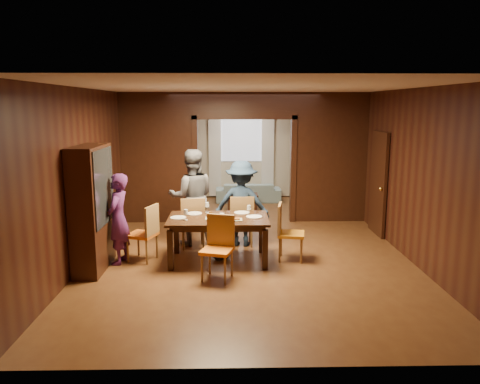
{
  "coord_description": "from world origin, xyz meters",
  "views": [
    {
      "loc": [
        -0.33,
        -8.82,
        2.62
      ],
      "look_at": [
        -0.14,
        -0.4,
        1.05
      ],
      "focal_mm": 35.0,
      "sensor_mm": 36.0,
      "label": 1
    }
  ],
  "objects_px": {
    "person_navy": "(242,203)",
    "chair_left": "(142,233)",
    "coffee_table": "(242,202)",
    "person_purple": "(118,219)",
    "person_grey": "(192,197)",
    "chair_far_r": "(241,220)",
    "dining_table": "(218,239)",
    "chair_near": "(217,249)",
    "sofa": "(248,192)",
    "chair_far_l": "(193,222)",
    "hutch": "(92,208)",
    "chair_right": "(291,232)"
  },
  "relations": [
    {
      "from": "coffee_table",
      "to": "chair_far_r",
      "type": "relative_size",
      "value": 0.82
    },
    {
      "from": "person_grey",
      "to": "coffee_table",
      "type": "height_order",
      "value": "person_grey"
    },
    {
      "from": "person_purple",
      "to": "sofa",
      "type": "relative_size",
      "value": 0.86
    },
    {
      "from": "chair_left",
      "to": "dining_table",
      "type": "bearing_deg",
      "value": 106.3
    },
    {
      "from": "person_purple",
      "to": "chair_far_l",
      "type": "relative_size",
      "value": 1.57
    },
    {
      "from": "person_grey",
      "to": "dining_table",
      "type": "distance_m",
      "value": 1.28
    },
    {
      "from": "person_navy",
      "to": "dining_table",
      "type": "height_order",
      "value": "person_navy"
    },
    {
      "from": "chair_right",
      "to": "chair_far_l",
      "type": "bearing_deg",
      "value": 76.8
    },
    {
      "from": "dining_table",
      "to": "person_grey",
      "type": "bearing_deg",
      "value": 116.67
    },
    {
      "from": "chair_right",
      "to": "hutch",
      "type": "distance_m",
      "value": 3.31
    },
    {
      "from": "chair_right",
      "to": "chair_left",
      "type": "bearing_deg",
      "value": 99.38
    },
    {
      "from": "person_grey",
      "to": "hutch",
      "type": "height_order",
      "value": "hutch"
    },
    {
      "from": "chair_right",
      "to": "chair_far_r",
      "type": "distance_m",
      "value": 1.21
    },
    {
      "from": "person_grey",
      "to": "chair_left",
      "type": "height_order",
      "value": "person_grey"
    },
    {
      "from": "person_purple",
      "to": "person_navy",
      "type": "xyz_separation_m",
      "value": [
        2.07,
        0.98,
        0.04
      ]
    },
    {
      "from": "coffee_table",
      "to": "chair_far_r",
      "type": "bearing_deg",
      "value": -91.81
    },
    {
      "from": "coffee_table",
      "to": "person_purple",
      "type": "bearing_deg",
      "value": -118.18
    },
    {
      "from": "chair_far_l",
      "to": "chair_far_r",
      "type": "bearing_deg",
      "value": -179.53
    },
    {
      "from": "chair_far_l",
      "to": "dining_table",
      "type": "bearing_deg",
      "value": 114.11
    },
    {
      "from": "person_grey",
      "to": "dining_table",
      "type": "xyz_separation_m",
      "value": [
        0.52,
        -1.04,
        -0.53
      ]
    },
    {
      "from": "dining_table",
      "to": "chair_near",
      "type": "xyz_separation_m",
      "value": [
        -0.0,
        -0.85,
        0.1
      ]
    },
    {
      "from": "person_grey",
      "to": "dining_table",
      "type": "height_order",
      "value": "person_grey"
    },
    {
      "from": "chair_near",
      "to": "chair_far_l",
      "type": "bearing_deg",
      "value": 123.41
    },
    {
      "from": "person_grey",
      "to": "chair_far_r",
      "type": "distance_m",
      "value": 1.03
    },
    {
      "from": "dining_table",
      "to": "chair_near",
      "type": "bearing_deg",
      "value": -90.09
    },
    {
      "from": "person_navy",
      "to": "chair_right",
      "type": "distance_m",
      "value": 1.25
    },
    {
      "from": "person_grey",
      "to": "chair_near",
      "type": "height_order",
      "value": "person_grey"
    },
    {
      "from": "person_grey",
      "to": "chair_far_l",
      "type": "relative_size",
      "value": 1.87
    },
    {
      "from": "coffee_table",
      "to": "person_navy",
      "type": "bearing_deg",
      "value": -91.72
    },
    {
      "from": "chair_near",
      "to": "chair_left",
      "type": "bearing_deg",
      "value": 161.47
    },
    {
      "from": "person_navy",
      "to": "chair_left",
      "type": "xyz_separation_m",
      "value": [
        -1.72,
        -0.86,
        -0.32
      ]
    },
    {
      "from": "person_purple",
      "to": "person_grey",
      "type": "height_order",
      "value": "person_grey"
    },
    {
      "from": "person_purple",
      "to": "chair_right",
      "type": "bearing_deg",
      "value": 98.77
    },
    {
      "from": "person_navy",
      "to": "chair_right",
      "type": "height_order",
      "value": "person_navy"
    },
    {
      "from": "chair_far_r",
      "to": "hutch",
      "type": "distance_m",
      "value": 2.76
    },
    {
      "from": "person_purple",
      "to": "chair_near",
      "type": "distance_m",
      "value": 1.86
    },
    {
      "from": "person_grey",
      "to": "person_purple",
      "type": "bearing_deg",
      "value": 37.27
    },
    {
      "from": "chair_far_l",
      "to": "person_grey",
      "type": "bearing_deg",
      "value": -92.5
    },
    {
      "from": "chair_left",
      "to": "sofa",
      "type": "bearing_deg",
      "value": 176.95
    },
    {
      "from": "hutch",
      "to": "chair_right",
      "type": "bearing_deg",
      "value": 6.42
    },
    {
      "from": "sofa",
      "to": "hutch",
      "type": "height_order",
      "value": "hutch"
    },
    {
      "from": "person_grey",
      "to": "chair_far_l",
      "type": "distance_m",
      "value": 0.5
    },
    {
      "from": "person_navy",
      "to": "coffee_table",
      "type": "relative_size",
      "value": 2.01
    },
    {
      "from": "dining_table",
      "to": "hutch",
      "type": "height_order",
      "value": "hutch"
    },
    {
      "from": "person_purple",
      "to": "hutch",
      "type": "relative_size",
      "value": 0.76
    },
    {
      "from": "person_navy",
      "to": "chair_left",
      "type": "height_order",
      "value": "person_navy"
    },
    {
      "from": "person_purple",
      "to": "chair_far_l",
      "type": "height_order",
      "value": "person_purple"
    },
    {
      "from": "dining_table",
      "to": "chair_right",
      "type": "xyz_separation_m",
      "value": [
        1.24,
        0.04,
        0.1
      ]
    },
    {
      "from": "person_purple",
      "to": "chair_far_r",
      "type": "height_order",
      "value": "person_purple"
    },
    {
      "from": "person_navy",
      "to": "chair_far_l",
      "type": "xyz_separation_m",
      "value": [
        -0.91,
        -0.14,
        -0.32
      ]
    }
  ]
}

